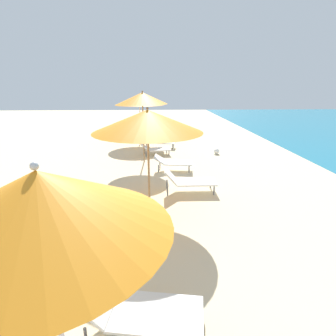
{
  "coord_description": "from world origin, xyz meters",
  "views": [
    {
      "loc": [
        1.0,
        6.37,
        2.98
      ],
      "look_at": [
        1.25,
        12.03,
        1.19
      ],
      "focal_mm": 28.23,
      "sensor_mm": 36.0,
      "label": 1
    }
  ],
  "objects": [
    {
      "name": "beach_ball",
      "position": [
        3.69,
        17.82,
        0.12
      ],
      "size": [
        0.25,
        0.25,
        0.25
      ],
      "primitive_type": "sphere",
      "color": "white",
      "rests_on": "ground"
    },
    {
      "name": "lounger_fourth_shoreside",
      "position": [
        1.9,
        13.5,
        0.35
      ],
      "size": [
        1.51,
        0.67,
        0.71
      ],
      "rotation": [
        0.0,
        0.0,
        -0.01
      ],
      "color": "white",
      "rests_on": "ground"
    },
    {
      "name": "umbrella_third",
      "position": [
        0.18,
        8.08,
        2.2
      ],
      "size": [
        1.88,
        1.88,
        2.49
      ],
      "color": "silver",
      "rests_on": "ground"
    },
    {
      "name": "lounger_fifth_inland",
      "position": [
        1.57,
        15.51,
        0.32
      ],
      "size": [
        1.42,
        0.76,
        0.55
      ],
      "rotation": [
        0.0,
        0.0,
        -0.12
      ],
      "color": "white",
      "rests_on": "ground"
    },
    {
      "name": "umbrella_fifth",
      "position": [
        0.48,
        16.73,
        2.5
      ],
      "size": [
        1.92,
        1.92,
        2.78
      ],
      "color": "olive",
      "rests_on": "ground"
    },
    {
      "name": "lounger_farthest_inland",
      "position": [
        1.12,
        19.19,
        0.31
      ],
      "size": [
        1.66,
        0.85,
        0.57
      ],
      "rotation": [
        0.0,
        0.0,
        -0.19
      ],
      "color": "white",
      "rests_on": "ground"
    },
    {
      "name": "umbrella_farthest",
      "position": [
        0.14,
        20.47,
        2.25
      ],
      "size": [
        2.55,
        2.55,
        2.58
      ],
      "color": "silver",
      "rests_on": "ground"
    },
    {
      "name": "umbrella_fourth",
      "position": [
        0.8,
        12.44,
        2.19
      ],
      "size": [
        2.55,
        2.55,
        2.51
      ],
      "color": "olive",
      "rests_on": "ground"
    },
    {
      "name": "lounger_fifth_shoreside",
      "position": [
        0.95,
        17.79,
        0.28
      ],
      "size": [
        1.37,
        0.81,
        0.5
      ],
      "rotation": [
        0.0,
        0.0,
        0.16
      ],
      "color": "white",
      "rests_on": "ground"
    },
    {
      "name": "lounger_third_shoreside",
      "position": [
        0.75,
        9.03,
        0.27
      ],
      "size": [
        1.62,
        0.9,
        0.6
      ],
      "rotation": [
        0.0,
        0.0,
        -0.15
      ],
      "color": "white",
      "rests_on": "ground"
    },
    {
      "name": "lounger_farthest_shoreside",
      "position": [
        0.81,
        21.55,
        0.32
      ],
      "size": [
        1.3,
        0.76,
        0.62
      ],
      "rotation": [
        0.0,
        0.0,
        -0.1
      ],
      "color": "#4CA572",
      "rests_on": "ground"
    }
  ]
}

